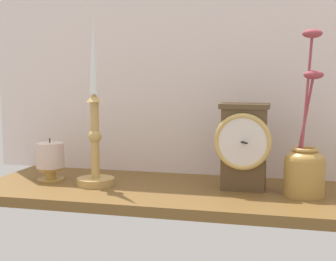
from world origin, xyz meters
TOP-DOWN VIEW (x-y plane):
  - ground_plane at (0.00, 0.00)cm, footprint 100.00×36.00cm
  - back_wall at (0.00, 18.50)cm, footprint 120.00×2.00cm
  - mantel_clock at (14.44, 2.50)cm, footprint 13.34×9.66cm
  - candlestick_tall_left at (-21.63, -1.76)cm, footprint 9.31×9.31cm
  - brass_vase_jar at (28.47, -0.14)cm, footprint 9.16×9.16cm
  - pillar_candle_front at (-35.39, 1.01)cm, footprint 7.24×7.24cm

SIDE VIEW (x-z plane):
  - ground_plane at x=0.00cm, z-range -2.40..0.00cm
  - pillar_candle_front at x=-35.39cm, z-range 0.03..11.01cm
  - brass_vase_jar at x=28.47cm, z-range -11.61..25.76cm
  - mantel_clock at x=14.44cm, z-range 0.38..20.98cm
  - candlestick_tall_left at x=-21.63cm, z-range -8.36..33.86cm
  - back_wall at x=0.00cm, z-range 0.00..65.00cm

